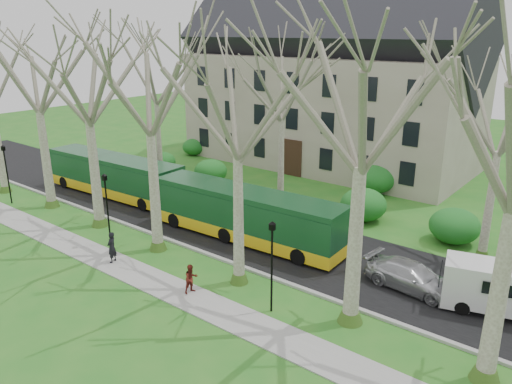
{
  "coord_description": "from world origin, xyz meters",
  "views": [
    {
      "loc": [
        17.85,
        -17.12,
        12.28
      ],
      "look_at": [
        1.95,
        3.0,
        3.89
      ],
      "focal_mm": 35.0,
      "sensor_mm": 36.0,
      "label": 1
    }
  ],
  "objects_px": {
    "sedan": "(412,277)",
    "pedestrian_a": "(112,247)",
    "van_a": "(505,291)",
    "pedestrian_b": "(191,279)",
    "bus_follow": "(246,214)",
    "bus_lead": "(114,175)"
  },
  "relations": [
    {
      "from": "sedan",
      "to": "pedestrian_a",
      "type": "bearing_deg",
      "value": 123.13
    },
    {
      "from": "van_a",
      "to": "pedestrian_b",
      "type": "bearing_deg",
      "value": -164.17
    },
    {
      "from": "bus_follow",
      "to": "pedestrian_b",
      "type": "relative_size",
      "value": 8.69
    },
    {
      "from": "van_a",
      "to": "pedestrian_b",
      "type": "distance_m",
      "value": 14.39
    },
    {
      "from": "bus_lead",
      "to": "pedestrian_a",
      "type": "bearing_deg",
      "value": -40.34
    },
    {
      "from": "bus_follow",
      "to": "pedestrian_a",
      "type": "xyz_separation_m",
      "value": [
        -3.71,
        -7.05,
        -0.72
      ]
    },
    {
      "from": "van_a",
      "to": "pedestrian_a",
      "type": "xyz_separation_m",
      "value": [
        -18.15,
        -7.71,
        -0.26
      ]
    },
    {
      "from": "bus_lead",
      "to": "bus_follow",
      "type": "bearing_deg",
      "value": -4.11
    },
    {
      "from": "pedestrian_b",
      "to": "van_a",
      "type": "bearing_deg",
      "value": -47.11
    },
    {
      "from": "sedan",
      "to": "pedestrian_b",
      "type": "xyz_separation_m",
      "value": [
        -8.25,
        -6.94,
        0.06
      ]
    },
    {
      "from": "bus_follow",
      "to": "pedestrian_a",
      "type": "height_order",
      "value": "bus_follow"
    },
    {
      "from": "bus_lead",
      "to": "pedestrian_a",
      "type": "height_order",
      "value": "bus_lead"
    },
    {
      "from": "van_a",
      "to": "bus_follow",
      "type": "bearing_deg",
      "value": 167.55
    },
    {
      "from": "bus_follow",
      "to": "pedestrian_b",
      "type": "bearing_deg",
      "value": -75.38
    },
    {
      "from": "bus_lead",
      "to": "pedestrian_a",
      "type": "relative_size",
      "value": 7.18
    },
    {
      "from": "bus_follow",
      "to": "bus_lead",
      "type": "bearing_deg",
      "value": 176.13
    },
    {
      "from": "bus_follow",
      "to": "sedan",
      "type": "bearing_deg",
      "value": -1.5
    },
    {
      "from": "pedestrian_a",
      "to": "pedestrian_b",
      "type": "bearing_deg",
      "value": 73.4
    },
    {
      "from": "bus_follow",
      "to": "van_a",
      "type": "relative_size",
      "value": 2.45
    },
    {
      "from": "sedan",
      "to": "pedestrian_a",
      "type": "xyz_separation_m",
      "value": [
        -14.06,
        -7.27,
        0.2
      ]
    },
    {
      "from": "bus_lead",
      "to": "bus_follow",
      "type": "xyz_separation_m",
      "value": [
        13.3,
        -0.28,
        0.02
      ]
    },
    {
      "from": "sedan",
      "to": "van_a",
      "type": "relative_size",
      "value": 0.89
    }
  ]
}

